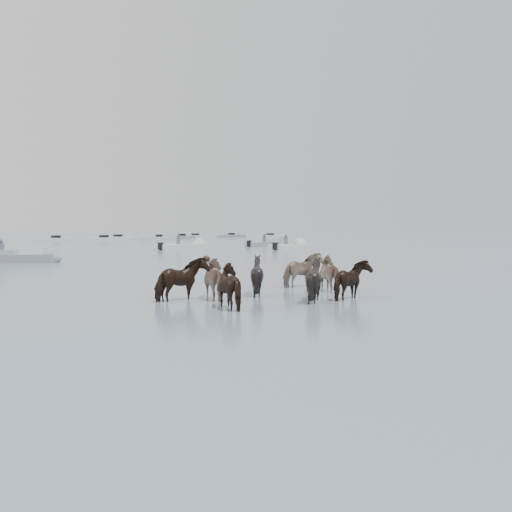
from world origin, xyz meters
TOP-DOWN VIEW (x-y plane):
  - ground at (0.00, 0.00)m, footprint 400.00×400.00m
  - pony_herd at (-0.80, -0.63)m, footprint 6.43×4.16m
  - swimming_pony at (5.59, 14.36)m, footprint 0.72×0.44m
  - motorboat_b at (-3.11, 19.37)m, footprint 5.46×3.92m
  - motorboat_c at (13.24, 30.63)m, footprint 5.59×2.82m
  - motorboat_d at (20.63, 24.95)m, footprint 5.11×3.07m
  - motorboat_e at (23.69, 32.06)m, footprint 5.25×1.74m

SIDE VIEW (x-z plane):
  - ground at x=0.00m, z-range 0.00..0.00m
  - swimming_pony at x=5.59m, z-range -0.12..0.32m
  - motorboat_c at x=13.24m, z-range -0.73..1.19m
  - motorboat_b at x=-3.11m, z-range -0.73..1.19m
  - motorboat_e at x=23.69m, z-range -0.73..1.19m
  - motorboat_d at x=20.63m, z-range -0.73..1.19m
  - pony_herd at x=-0.80m, z-range -0.16..1.13m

